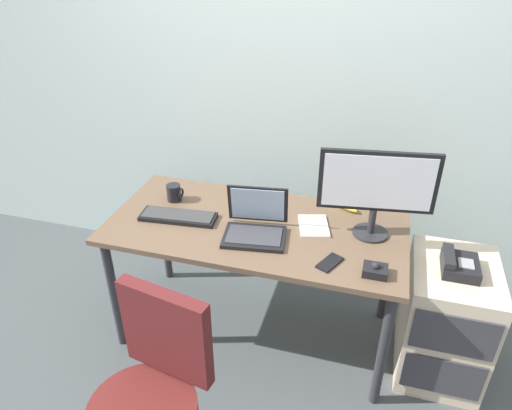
{
  "coord_description": "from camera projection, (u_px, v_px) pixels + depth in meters",
  "views": [
    {
      "loc": [
        0.58,
        -2.01,
        2.1
      ],
      "look_at": [
        0.0,
        0.0,
        0.87
      ],
      "focal_mm": 33.07,
      "sensor_mm": 36.0,
      "label": 1
    }
  ],
  "objects": [
    {
      "name": "keyboard",
      "position": [
        178.0,
        216.0,
        2.53
      ],
      "size": [
        0.42,
        0.17,
        0.03
      ],
      "color": "black",
      "rests_on": "desk"
    },
    {
      "name": "paper_notepad",
      "position": [
        314.0,
        226.0,
        2.46
      ],
      "size": [
        0.2,
        0.24,
        0.01
      ],
      "primitive_type": "cube",
      "rotation": [
        0.0,
        0.0,
        0.28
      ],
      "color": "white",
      "rests_on": "desk"
    },
    {
      "name": "desk",
      "position": [
        256.0,
        237.0,
        2.53
      ],
      "size": [
        1.57,
        0.76,
        0.75
      ],
      "color": "brown",
      "rests_on": "ground"
    },
    {
      "name": "office_chair",
      "position": [
        153.0,
        407.0,
        1.93
      ],
      "size": [
        0.52,
        0.52,
        0.91
      ],
      "color": "black",
      "rests_on": "ground"
    },
    {
      "name": "ground_plane",
      "position": [
        256.0,
        328.0,
        2.87
      ],
      "size": [
        8.0,
        8.0,
        0.0
      ],
      "primitive_type": "plane",
      "color": "#464C4D"
    },
    {
      "name": "back_wall",
      "position": [
        290.0,
        67.0,
        2.76
      ],
      "size": [
        6.0,
        0.1,
        2.8
      ],
      "primitive_type": "cube",
      "color": "silver",
      "rests_on": "ground"
    },
    {
      "name": "cell_phone",
      "position": [
        330.0,
        263.0,
        2.2
      ],
      "size": [
        0.12,
        0.16,
        0.01
      ],
      "primitive_type": "cube",
      "rotation": [
        0.0,
        0.0,
        -0.44
      ],
      "color": "black",
      "rests_on": "desk"
    },
    {
      "name": "banana",
      "position": [
        344.0,
        205.0,
        2.62
      ],
      "size": [
        0.18,
        0.14,
        0.04
      ],
      "primitive_type": "ellipsoid",
      "rotation": [
        0.0,
        0.0,
        2.56
      ],
      "color": "yellow",
      "rests_on": "desk"
    },
    {
      "name": "coffee_mug",
      "position": [
        174.0,
        193.0,
        2.69
      ],
      "size": [
        0.09,
        0.08,
        0.1
      ],
      "color": "black",
      "rests_on": "desk"
    },
    {
      "name": "trackball_mouse",
      "position": [
        375.0,
        270.0,
        2.12
      ],
      "size": [
        0.11,
        0.09,
        0.07
      ],
      "color": "black",
      "rests_on": "desk"
    },
    {
      "name": "file_cabinet",
      "position": [
        445.0,
        320.0,
        2.47
      ],
      "size": [
        0.42,
        0.53,
        0.67
      ],
      "color": "beige",
      "rests_on": "ground"
    },
    {
      "name": "laptop",
      "position": [
        256.0,
        225.0,
        2.39
      ],
      "size": [
        0.34,
        0.31,
        0.24
      ],
      "color": "black",
      "rests_on": "desk"
    },
    {
      "name": "monitor_main",
      "position": [
        377.0,
        187.0,
        2.27
      ],
      "size": [
        0.56,
        0.18,
        0.46
      ],
      "color": "#262628",
      "rests_on": "desk"
    },
    {
      "name": "desk_phone",
      "position": [
        459.0,
        265.0,
        2.27
      ],
      "size": [
        0.17,
        0.2,
        0.09
      ],
      "color": "black",
      "rests_on": "file_cabinet"
    }
  ]
}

